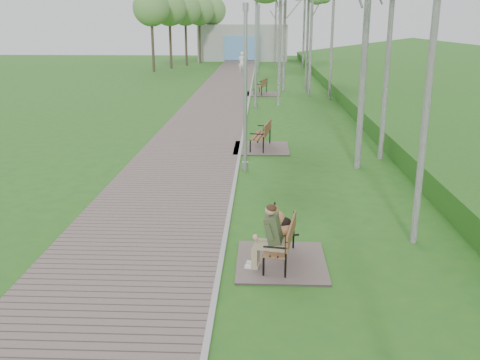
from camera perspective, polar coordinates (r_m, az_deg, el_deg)
The scene contains 13 objects.
ground at distance 13.27m, azimuth -0.99°, elevation -2.73°, with size 120.00×120.00×0.00m, color #26611F.
walkway at distance 34.37m, azimuth -1.86°, elevation 9.29°, with size 3.50×67.00×0.04m, color #73615D.
kerb at distance 34.28m, azimuth 1.10°, elevation 9.29°, with size 0.10×67.00×0.05m, color #999993.
embankment at distance 34.67m, azimuth 21.50°, elevation 8.19°, with size 14.00×70.00×1.60m, color #3A741F.
building_north at distance 63.56m, azimuth 0.33°, elevation 14.45°, with size 10.00×5.20×4.00m.
bench_main at distance 10.05m, azimuth 3.96°, elevation -6.80°, with size 1.68×1.87×1.46m.
bench_second at distance 19.13m, azimuth 2.20°, elevation 4.00°, with size 1.95×2.17×1.20m.
bench_third at distance 33.67m, azimuth 2.20°, elevation 9.49°, with size 1.97×2.19×1.21m.
lamp_post_near at distance 15.86m, azimuth 0.57°, elevation 8.96°, with size 0.19×0.19×4.88m.
lamp_post_second at distance 28.01m, azimuth 1.71°, elevation 13.13°, with size 0.22×0.22×5.78m.
lamp_post_third at distance 45.90m, azimuth 1.90°, elevation 14.47°, with size 0.22×0.22×5.74m.
lamp_post_far at distance 54.89m, azimuth 2.04°, elevation 14.92°, with size 0.23×0.23×5.94m.
pedestrian_near at distance 48.25m, azimuth 0.18°, elevation 12.45°, with size 0.65×0.43×1.78m, color white.
Camera 1 is at (0.74, -12.50, 4.40)m, focal length 40.00 mm.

